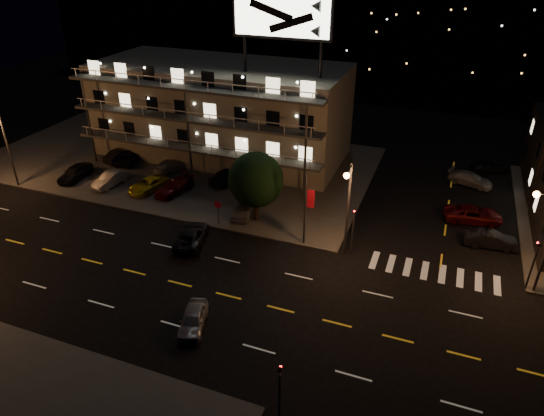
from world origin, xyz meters
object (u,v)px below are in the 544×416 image
(tree, at_px, (255,181))
(side_car_0, at_px, (491,240))
(lot_car_4, at_px, (242,207))
(road_car_east, at_px, (193,319))
(road_car_west, at_px, (192,235))
(lot_car_7, at_px, (170,166))
(lot_car_2, at_px, (149,185))

(tree, distance_m, side_car_0, 20.36)
(tree, height_order, lot_car_4, tree)
(road_car_east, bearing_deg, road_car_west, 102.74)
(tree, height_order, lot_car_7, tree)
(lot_car_7, relative_size, road_car_west, 0.94)
(lot_car_7, xyz_separation_m, side_car_0, (32.58, -3.29, -0.13))
(lot_car_2, distance_m, side_car_0, 32.28)
(road_car_east, bearing_deg, tree, 79.11)
(tree, relative_size, road_car_west, 1.30)
(lot_car_7, bearing_deg, road_car_east, 132.36)
(lot_car_4, relative_size, side_car_0, 1.00)
(lot_car_2, distance_m, road_car_east, 21.04)
(lot_car_2, height_order, lot_car_4, lot_car_4)
(lot_car_4, relative_size, road_car_west, 0.86)
(tree, height_order, road_car_east, tree)
(tree, xyz_separation_m, side_car_0, (19.88, 2.91, -3.26))
(tree, height_order, side_car_0, tree)
(road_car_east, distance_m, road_car_west, 10.36)
(road_car_east, height_order, road_car_west, road_car_west)
(lot_car_2, distance_m, lot_car_4, 10.93)
(lot_car_2, distance_m, lot_car_7, 4.73)
(lot_car_7, distance_m, road_car_west, 14.68)
(lot_car_2, bearing_deg, lot_car_4, 8.36)
(side_car_0, relative_size, road_car_west, 0.86)
(tree, bearing_deg, lot_car_4, 166.09)
(lot_car_7, bearing_deg, side_car_0, -178.05)
(lot_car_4, bearing_deg, lot_car_2, 160.54)
(lot_car_4, distance_m, lot_car_7, 12.64)
(side_car_0, bearing_deg, lot_car_2, 85.75)
(side_car_0, distance_m, road_car_east, 25.21)
(lot_car_2, height_order, road_car_east, lot_car_2)
(side_car_0, relative_size, road_car_east, 1.10)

